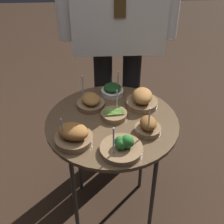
% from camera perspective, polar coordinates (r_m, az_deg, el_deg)
% --- Properties ---
extents(ground_plane, '(8.00, 8.00, 0.00)m').
position_cam_1_polar(ground_plane, '(1.92, 0.00, -17.72)').
color(ground_plane, black).
extents(serving_cart, '(0.61, 0.61, 0.68)m').
position_cam_1_polar(serving_cart, '(1.46, 0.00, -3.31)').
color(serving_cart, brown).
rests_on(serving_cart, ground_plane).
extents(bowl_asparagus_back_left, '(0.12, 0.12, 0.13)m').
position_cam_1_polar(bowl_asparagus_back_left, '(1.44, 0.40, -0.42)').
color(bowl_asparagus_back_left, brown).
rests_on(bowl_asparagus_back_left, serving_cart).
extents(bowl_broccoli_front_left, '(0.18, 0.18, 0.15)m').
position_cam_1_polar(bowl_broccoli_front_left, '(1.26, 1.85, -6.37)').
color(bowl_broccoli_front_left, brown).
rests_on(bowl_broccoli_front_left, serving_cart).
extents(bowl_roast_front_right, '(0.15, 0.15, 0.09)m').
position_cam_1_polar(bowl_roast_front_right, '(1.51, 5.52, 2.30)').
color(bowl_roast_front_right, brown).
rests_on(bowl_roast_front_right, serving_cart).
extents(bowl_roast_center, '(0.16, 0.16, 0.13)m').
position_cam_1_polar(bowl_roast_center, '(1.30, -7.07, -4.22)').
color(bowl_roast_center, brown).
rests_on(bowl_roast_center, serving_cart).
extents(bowl_roast_back_right, '(0.13, 0.13, 0.16)m').
position_cam_1_polar(bowl_roast_back_right, '(1.51, -3.93, 1.90)').
color(bowl_roast_back_right, brown).
rests_on(bowl_roast_back_right, serving_cart).
extents(bowl_roast_mid_right, '(0.11, 0.11, 0.15)m').
position_cam_1_polar(bowl_roast_mid_right, '(1.35, 6.60, -2.63)').
color(bowl_roast_mid_right, brown).
rests_on(bowl_roast_mid_right, serving_cart).
extents(bowl_spinach_far_rim, '(0.11, 0.11, 0.13)m').
position_cam_1_polar(bowl_spinach_far_rim, '(1.59, 0.07, 4.02)').
color(bowl_spinach_far_rim, silver).
rests_on(bowl_spinach_far_rim, serving_cart).
extents(waiter_figure, '(0.62, 0.23, 1.69)m').
position_cam_1_polar(waiter_figure, '(1.64, 1.15, 19.33)').
color(waiter_figure, black).
rests_on(waiter_figure, ground_plane).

